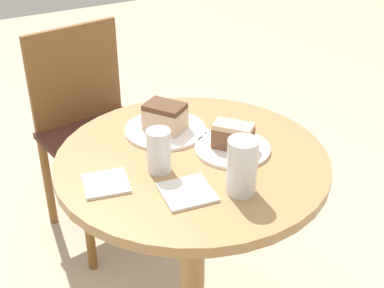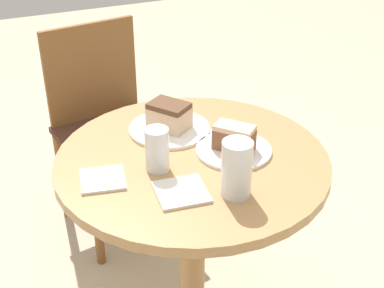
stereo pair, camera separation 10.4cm
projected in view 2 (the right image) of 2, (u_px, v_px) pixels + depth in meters
table at (192, 203)px, 1.58m from camera, size 0.77×0.77×0.72m
chair at (109, 126)px, 2.21m from camera, size 0.47×0.47×0.86m
plate_near at (171, 128)px, 1.63m from camera, size 0.25×0.25×0.01m
plate_far at (234, 150)px, 1.52m from camera, size 0.22×0.22×0.01m
cake_slice_near at (170, 115)px, 1.61m from camera, size 0.13×0.14×0.08m
cake_slice_far at (234, 137)px, 1.50m from camera, size 0.12×0.13×0.07m
glass_lemonade at (157, 152)px, 1.42m from camera, size 0.06×0.06×0.12m
glass_water at (236, 172)px, 1.31m from camera, size 0.08×0.08×0.15m
napkin_stack at (181, 192)px, 1.34m from camera, size 0.14×0.14×0.01m
fork at (218, 137)px, 1.59m from camera, size 0.05×0.19×0.00m
napkin_side at (103, 179)px, 1.39m from camera, size 0.14×0.14×0.01m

